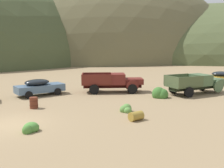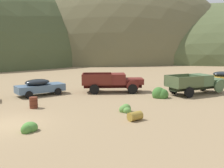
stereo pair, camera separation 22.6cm
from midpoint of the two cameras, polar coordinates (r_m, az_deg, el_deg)
ground_plane at (r=16.92m, az=-21.16°, el=-8.36°), size 300.00×300.00×0.00m
hill_far_right at (r=82.14m, az=2.77°, el=5.45°), size 75.30×50.74×52.55m
hill_distant at (r=110.91m, az=22.84°, el=5.64°), size 115.17×88.54×38.79m
car_chalk_blue at (r=25.42m, az=-15.09°, el=-0.56°), size 4.98×2.73×1.57m
truck_oxblood at (r=26.04m, az=1.27°, el=0.41°), size 6.41×3.94×1.91m
truck_weathered_green at (r=26.68m, az=18.99°, el=0.17°), size 6.26×2.67×1.91m
car_mustard at (r=34.17m, az=23.68°, el=1.34°), size 4.77×2.32×1.57m
oil_drum_by_truck at (r=20.43m, az=-16.70°, el=-3.98°), size 0.65×0.65×0.86m
oil_drum_spare at (r=16.58m, az=5.53°, el=-7.09°), size 1.02×0.76×0.58m
bush_back_edge at (r=15.25m, az=-17.56°, el=-9.34°), size 0.95×0.93×0.66m
bush_lone_scrub at (r=18.61m, az=3.36°, el=-5.65°), size 0.90×0.90×0.73m
bush_between_trucks at (r=23.75m, az=11.00°, el=-2.29°), size 1.43×1.31×1.26m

